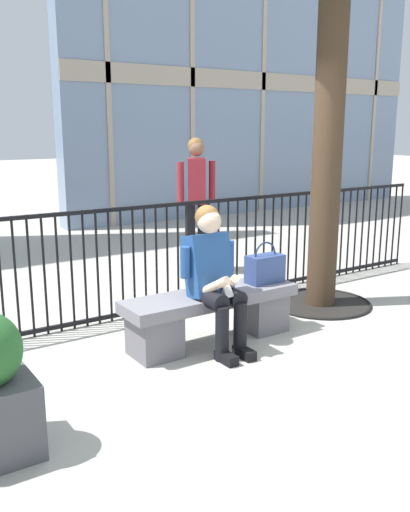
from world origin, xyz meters
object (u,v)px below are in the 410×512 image
at_px(stone_bench, 211,312).
at_px(handbag_on_bench, 265,268).
at_px(bystander_at_railing, 197,195).
at_px(seated_person_with_phone, 214,274).

distance_m(stone_bench, handbag_on_bench, 0.66).
bearing_deg(bystander_at_railing, seated_person_with_phone, -119.64).
bearing_deg(stone_bench, seated_person_with_phone, -116.87).
xyz_separation_m(seated_person_with_phone, handbag_on_bench, (0.65, 0.12, -0.07)).
distance_m(stone_bench, bystander_at_railing, 2.55).
xyz_separation_m(stone_bench, handbag_on_bench, (0.58, -0.01, 0.31)).
height_order(handbag_on_bench, bystander_at_railing, bystander_at_railing).
xyz_separation_m(seated_person_with_phone, bystander_at_railing, (1.28, 2.25, 0.35)).
distance_m(handbag_on_bench, bystander_at_railing, 2.26).
bearing_deg(handbag_on_bench, seated_person_with_phone, -169.58).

